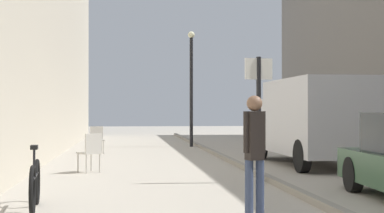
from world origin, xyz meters
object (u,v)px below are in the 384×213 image
(delivery_van, at_px, (312,119))
(cafe_chair_near_window, at_px, (97,138))
(pedestrian_main_foreground, at_px, (255,147))
(cafe_chair_by_doorway, at_px, (91,150))
(bicycle_leaning, at_px, (35,185))
(street_sign_post, at_px, (259,108))
(lamp_post, at_px, (191,81))

(delivery_van, bearing_deg, cafe_chair_near_window, 140.13)
(pedestrian_main_foreground, xyz_separation_m, delivery_van, (3.28, 7.41, 0.27))
(cafe_chair_by_doorway, bearing_deg, bicycle_leaning, -131.67)
(delivery_van, height_order, cafe_chair_near_window, delivery_van)
(cafe_chair_by_doorway, bearing_deg, pedestrian_main_foreground, -102.71)
(pedestrian_main_foreground, xyz_separation_m, street_sign_post, (0.95, 3.79, 0.57))
(pedestrian_main_foreground, distance_m, street_sign_post, 3.95)
(lamp_post, height_order, cafe_chair_by_doorway, lamp_post)
(delivery_van, xyz_separation_m, bicycle_leaning, (-6.41, -6.47, -0.87))
(pedestrian_main_foreground, xyz_separation_m, bicycle_leaning, (-3.13, 0.94, -0.60))
(pedestrian_main_foreground, relative_size, lamp_post, 0.36)
(delivery_van, relative_size, lamp_post, 1.16)
(cafe_chair_near_window, bearing_deg, pedestrian_main_foreground, 91.86)
(lamp_post, bearing_deg, cafe_chair_by_doorway, -110.13)
(cafe_chair_by_doorway, bearing_deg, cafe_chair_near_window, 55.52)
(lamp_post, xyz_separation_m, bicycle_leaning, (-4.04, -14.76, -2.34))
(street_sign_post, bearing_deg, cafe_chair_near_window, -74.15)
(delivery_van, relative_size, bicycle_leaning, 3.13)
(bicycle_leaning, relative_size, cafe_chair_near_window, 1.88)
(delivery_van, xyz_separation_m, street_sign_post, (-2.33, -3.62, 0.30))
(bicycle_leaning, distance_m, cafe_chair_by_doorway, 5.18)
(delivery_van, distance_m, cafe_chair_near_window, 7.78)
(bicycle_leaning, distance_m, cafe_chair_near_window, 11.33)
(street_sign_post, xyz_separation_m, lamp_post, (-0.04, 11.90, 1.18))
(street_sign_post, distance_m, cafe_chair_near_window, 9.30)
(delivery_van, bearing_deg, lamp_post, 104.83)
(lamp_post, distance_m, bicycle_leaning, 15.48)
(pedestrian_main_foreground, height_order, cafe_chair_near_window, pedestrian_main_foreground)
(cafe_chair_by_doorway, bearing_deg, street_sign_post, -68.70)
(street_sign_post, xyz_separation_m, cafe_chair_by_doorway, (-3.56, 2.29, -1.00))
(street_sign_post, relative_size, cafe_chair_near_window, 2.77)
(pedestrian_main_foreground, relative_size, street_sign_post, 0.65)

